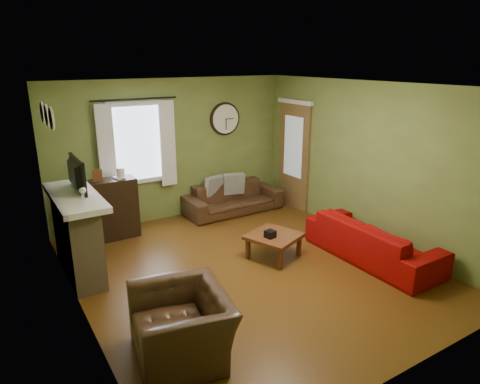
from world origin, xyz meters
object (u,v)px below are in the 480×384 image
sofa_brown (233,198)px  armchair (182,326)px  coffee_table (274,246)px  bookshelf (111,209)px  sofa_red (373,240)px

sofa_brown → armchair: armchair is taller
armchair → coffee_table: size_ratio=1.51×
bookshelf → coffee_table: bookshelf is taller
bookshelf → coffee_table: bearing=-47.5°
armchair → coffee_table: bearing=132.3°
sofa_brown → sofa_red: bearing=-76.4°
sofa_brown → coffee_table: bearing=-104.0°
sofa_brown → armchair: size_ratio=1.81×
bookshelf → sofa_red: (3.11, -2.89, -0.20)m
sofa_red → armchair: armchair is taller
bookshelf → coffee_table: size_ratio=1.46×
bookshelf → armchair: bearing=-94.3°
armchair → sofa_red: bearing=108.7°
armchair → coffee_table: 2.53m
sofa_red → coffee_table: sofa_red is taller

